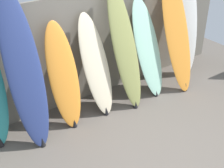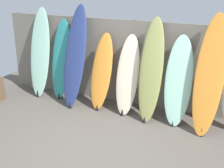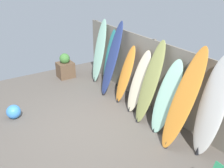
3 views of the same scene
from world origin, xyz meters
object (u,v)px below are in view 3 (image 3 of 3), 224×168
object	(u,v)px
surfboard_seafoam_0	(99,52)
surfboard_seafoam_6	(166,97)
surfboard_cream_4	(139,82)
planter_box	(65,67)
surfboard_white_8	(211,108)
beach_ball	(14,112)
surfboard_orange_7	(183,100)
surfboard_teal_1	(109,59)
surfboard_orange_3	(125,75)
surfboard_olive_5	(150,83)
surfboard_navy_2	(112,60)

from	to	relation	value
surfboard_seafoam_0	surfboard_seafoam_6	xyz separation A→B (m)	(3.16, -0.12, -0.17)
surfboard_seafoam_0	surfboard_cream_4	xyz separation A→B (m)	(2.13, -0.09, -0.21)
surfboard_seafoam_0	planter_box	world-z (taller)	surfboard_seafoam_0
surfboard_white_8	beach_ball	distance (m)	4.52
surfboard_cream_4	beach_ball	world-z (taller)	surfboard_cream_4
surfboard_orange_7	surfboard_white_8	xyz separation A→B (m)	(0.49, 0.22, -0.01)
surfboard_white_8	beach_ball	xyz separation A→B (m)	(-3.34, -2.93, -0.83)
surfboard_orange_7	planter_box	distance (m)	4.64
surfboard_teal_1	surfboard_white_8	size ratio (longest dim) A/B	0.87
surfboard_teal_1	surfboard_orange_3	size ratio (longest dim) A/B	1.14
surfboard_cream_4	surfboard_olive_5	size ratio (longest dim) A/B	0.80
surfboard_cream_4	surfboard_white_8	distance (m)	2.08
surfboard_seafoam_0	surfboard_orange_7	xyz separation A→B (m)	(3.71, -0.23, 0.05)
surfboard_cream_4	surfboard_seafoam_6	world-z (taller)	surfboard_seafoam_6
surfboard_white_8	beach_ball	bearing A→B (deg)	-138.79
surfboard_seafoam_6	beach_ball	bearing A→B (deg)	-129.41
surfboard_olive_5	surfboard_orange_3	bearing A→B (deg)	176.64
beach_ball	surfboard_seafoam_0	bearing A→B (deg)	106.15
surfboard_navy_2	surfboard_orange_3	xyz separation A→B (m)	(0.58, 0.06, -0.27)
surfboard_navy_2	surfboard_cream_4	world-z (taller)	surfboard_navy_2
surfboard_orange_3	surfboard_olive_5	bearing A→B (deg)	-3.36
surfboard_orange_3	surfboard_seafoam_6	distance (m)	1.59
surfboard_navy_2	surfboard_white_8	bearing A→B (deg)	2.77
surfboard_orange_7	surfboard_orange_3	bearing A→B (deg)	176.59
surfboard_orange_3	beach_ball	bearing A→B (deg)	-104.20
surfboard_orange_3	surfboard_white_8	distance (m)	2.64
surfboard_seafoam_0	surfboard_white_8	bearing A→B (deg)	-0.06
surfboard_seafoam_0	surfboard_teal_1	distance (m)	0.53
planter_box	surfboard_olive_5	bearing A→B (deg)	11.04
surfboard_seafoam_6	surfboard_white_8	xyz separation A→B (m)	(1.04, 0.12, 0.20)
surfboard_olive_5	surfboard_white_8	bearing A→B (deg)	5.75
surfboard_cream_4	beach_ball	size ratio (longest dim) A/B	4.49
surfboard_seafoam_0	surfboard_seafoam_6	world-z (taller)	surfboard_seafoam_0
surfboard_cream_4	surfboard_seafoam_6	bearing A→B (deg)	-2.03
surfboard_orange_7	beach_ball	size ratio (longest dim) A/B	5.97
surfboard_navy_2	surfboard_orange_7	distance (m)	2.72
surfboard_orange_3	surfboard_seafoam_0	bearing A→B (deg)	176.40
surfboard_teal_1	surfboard_navy_2	xyz separation A→B (m)	(0.48, -0.21, 0.17)
surfboard_teal_1	surfboard_seafoam_6	bearing A→B (deg)	-3.71
surfboard_teal_1	surfboard_orange_7	xyz separation A→B (m)	(3.20, -0.27, 0.15)
surfboard_cream_4	surfboard_orange_3	bearing A→B (deg)	-178.95
planter_box	surfboard_orange_7	bearing A→B (deg)	7.68
surfboard_orange_3	surfboard_cream_4	bearing A→B (deg)	1.05
surfboard_teal_1	planter_box	size ratio (longest dim) A/B	2.12
surfboard_orange_7	surfboard_olive_5	bearing A→B (deg)	176.54
surfboard_orange_3	surfboard_cream_4	xyz separation A→B (m)	(0.57, 0.01, 0.00)
surfboard_orange_3	surfboard_seafoam_6	bearing A→B (deg)	-0.93
surfboard_olive_5	surfboard_seafoam_6	world-z (taller)	surfboard_olive_5
surfboard_orange_7	planter_box	bearing A→B (deg)	-172.32
surfboard_orange_3	planter_box	distance (m)	2.55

